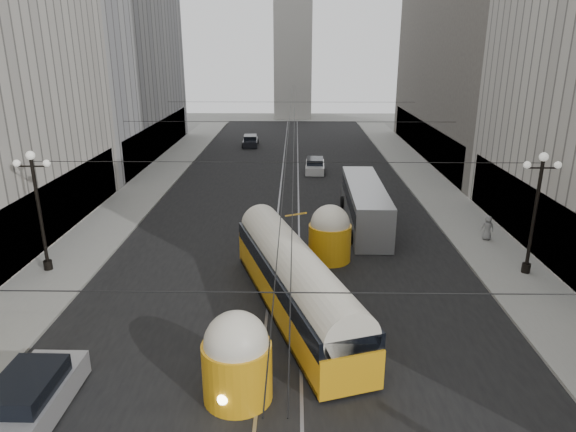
{
  "coord_description": "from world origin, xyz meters",
  "views": [
    {
      "loc": [
        0.5,
        -6.75,
        11.48
      ],
      "look_at": [
        0.18,
        15.24,
        4.12
      ],
      "focal_mm": 32.0,
      "sensor_mm": 36.0,
      "label": 1
    }
  ],
  "objects_px": {
    "city_bus": "(365,203)",
    "pedestrian_sidewalk_right": "(488,228)",
    "sedan_silver": "(29,400)",
    "streetcar": "(295,280)"
  },
  "relations": [
    {
      "from": "sedan_silver",
      "to": "pedestrian_sidewalk_right",
      "type": "xyz_separation_m",
      "value": [
        20.24,
        15.96,
        0.21
      ]
    },
    {
      "from": "streetcar",
      "to": "sedan_silver",
      "type": "distance_m",
      "value": 11.09
    },
    {
      "from": "city_bus",
      "to": "pedestrian_sidewalk_right",
      "type": "relative_size",
      "value": 7.16
    },
    {
      "from": "sedan_silver",
      "to": "city_bus",
      "type": "bearing_deg",
      "value": 55.4
    },
    {
      "from": "city_bus",
      "to": "pedestrian_sidewalk_right",
      "type": "distance_m",
      "value": 7.76
    },
    {
      "from": "sedan_silver",
      "to": "pedestrian_sidewalk_right",
      "type": "relative_size",
      "value": 3.24
    },
    {
      "from": "city_bus",
      "to": "pedestrian_sidewalk_right",
      "type": "bearing_deg",
      "value": -23.61
    },
    {
      "from": "city_bus",
      "to": "sedan_silver",
      "type": "relative_size",
      "value": 2.21
    },
    {
      "from": "city_bus",
      "to": "streetcar",
      "type": "bearing_deg",
      "value": -111.11
    },
    {
      "from": "city_bus",
      "to": "sedan_silver",
      "type": "distance_m",
      "value": 23.17
    }
  ]
}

